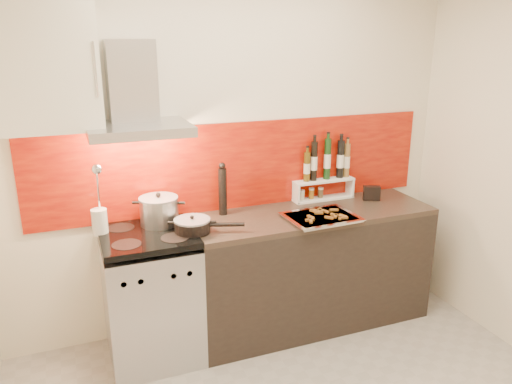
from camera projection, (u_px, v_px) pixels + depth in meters
name	position (u px, v px, depth m)	size (l,w,h in m)	color
back_wall	(234.00, 155.00, 3.62)	(3.40, 0.02, 2.60)	silver
backsplash	(241.00, 166.00, 3.65)	(3.00, 0.02, 0.64)	maroon
range_stove	(152.00, 297.00, 3.37)	(0.60, 0.60, 0.91)	#B7B7BA
counter	(310.00, 267.00, 3.78)	(1.80, 0.60, 0.90)	black
range_hood	(135.00, 101.00, 3.10)	(0.62, 0.50, 0.61)	#B7B7BA
upper_cabinet	(34.00, 69.00, 2.84)	(0.70, 0.35, 0.72)	white
stock_pot	(159.00, 211.00, 3.35)	(0.26, 0.26, 0.23)	#B7B7BA
saute_pan	(194.00, 225.00, 3.24)	(0.44, 0.24, 0.11)	black
utensil_jar	(99.00, 214.00, 3.18)	(0.10, 0.15, 0.48)	silver
pepper_mill	(223.00, 190.00, 3.54)	(0.06, 0.06, 0.38)	black
step_shelf	(325.00, 173.00, 3.88)	(0.50, 0.14, 0.48)	white
caddy_box	(372.00, 193.00, 3.88)	(0.13, 0.06, 0.11)	black
baking_tray	(321.00, 217.00, 3.49)	(0.51, 0.40, 0.03)	silver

